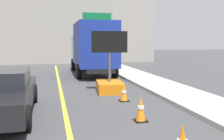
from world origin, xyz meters
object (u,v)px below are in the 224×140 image
arrow_board_trailer (110,81)px  highway_guide_sign (103,28)px  box_truck (92,47)px  traffic_cone_far_lane (124,93)px  traffic_cone_mid_lane (141,109)px

arrow_board_trailer → highway_guide_sign: 12.58m
highway_guide_sign → box_truck: bearing=-108.3°
traffic_cone_far_lane → traffic_cone_mid_lane: bearing=-95.0°
box_truck → highway_guide_sign: bearing=71.7°
arrow_board_trailer → traffic_cone_mid_lane: arrow_board_trailer is taller
highway_guide_sign → traffic_cone_mid_lane: (-2.30, -16.43, -3.07)m
highway_guide_sign → traffic_cone_mid_lane: bearing=-98.0°
arrow_board_trailer → traffic_cone_mid_lane: (-0.10, -4.40, -0.13)m
highway_guide_sign → traffic_cone_mid_lane: size_ratio=7.03×
box_truck → arrow_board_trailer: bearing=-91.9°
arrow_board_trailer → highway_guide_sign: highway_guide_sign is taller
traffic_cone_far_lane → highway_guide_sign: bearing=81.5°
highway_guide_sign → traffic_cone_far_lane: bearing=-98.5°
box_truck → highway_guide_sign: 6.56m
arrow_board_trailer → traffic_cone_mid_lane: 4.40m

